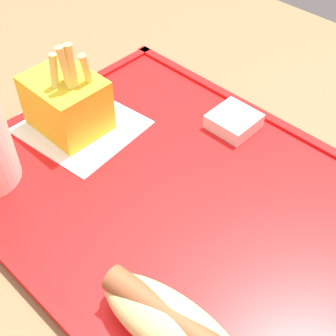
{
  "coord_description": "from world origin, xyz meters",
  "views": [
    {
      "loc": [
        -0.23,
        0.25,
        1.11
      ],
      "look_at": [
        -0.0,
        0.01,
        0.77
      ],
      "focal_mm": 50.0,
      "sensor_mm": 36.0,
      "label": 1
    }
  ],
  "objects": [
    {
      "name": "dining_table",
      "position": [
        0.0,
        0.0,
        0.37
      ],
      "size": [
        1.38,
        0.89,
        0.73
      ],
      "color": "brown",
      "rests_on": "ground_plane"
    },
    {
      "name": "paper_napkin",
      "position": [
        0.15,
        0.01,
        0.74
      ],
      "size": [
        0.16,
        0.14,
        0.0
      ],
      "color": "white",
      "rests_on": "food_tray"
    },
    {
      "name": "hot_dog_far",
      "position": [
        -0.12,
        0.13,
        0.76
      ],
      "size": [
        0.14,
        0.07,
        0.04
      ],
      "color": "#DBB270",
      "rests_on": "food_tray"
    },
    {
      "name": "sauce_cup_mayo",
      "position": [
        0.01,
        -0.12,
        0.75
      ],
      "size": [
        0.05,
        0.05,
        0.02
      ],
      "color": "silver",
      "rests_on": "food_tray"
    },
    {
      "name": "fries_carton",
      "position": [
        0.15,
        0.02,
        0.78
      ],
      "size": [
        0.09,
        0.07,
        0.12
      ],
      "color": "gold",
      "rests_on": "food_tray"
    },
    {
      "name": "food_tray",
      "position": [
        -0.0,
        0.01,
        0.74
      ],
      "size": [
        0.43,
        0.35,
        0.01
      ],
      "color": "red",
      "rests_on": "dining_table"
    }
  ]
}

